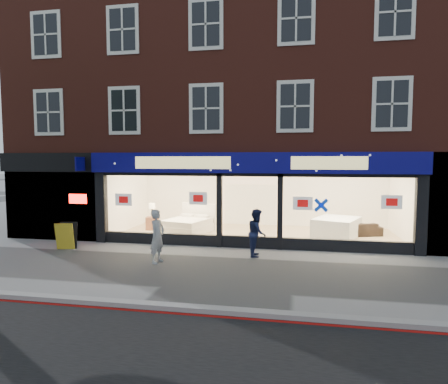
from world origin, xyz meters
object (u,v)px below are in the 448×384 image
(mattress_stack, at_px, (336,227))
(a_board, at_px, (67,236))
(display_bed, at_px, (189,224))
(sofa, at_px, (358,229))
(pedestrian_grey, at_px, (157,236))
(pedestrian_blue, at_px, (257,233))

(mattress_stack, distance_m, a_board, 9.83)
(display_bed, height_order, mattress_stack, display_bed)
(mattress_stack, distance_m, sofa, 0.97)
(mattress_stack, distance_m, pedestrian_grey, 7.18)
(display_bed, xyz_separation_m, mattress_stack, (5.84, 0.09, 0.05))
(a_board, height_order, pedestrian_blue, pedestrian_blue)
(pedestrian_grey, xyz_separation_m, pedestrian_blue, (2.82, 1.35, -0.04))
(display_bed, height_order, sofa, display_bed)
(pedestrian_grey, distance_m, pedestrian_blue, 3.13)
(mattress_stack, bearing_deg, display_bed, -179.08)
(mattress_stack, height_order, a_board, a_board)
(mattress_stack, bearing_deg, pedestrian_grey, -140.48)
(mattress_stack, xyz_separation_m, pedestrian_blue, (-2.71, -3.22, 0.29))
(display_bed, xyz_separation_m, a_board, (-3.35, -3.39, 0.05))
(mattress_stack, height_order, pedestrian_blue, pedestrian_blue)
(pedestrian_grey, bearing_deg, sofa, -38.95)
(a_board, xyz_separation_m, pedestrian_blue, (6.48, 0.27, 0.29))
(a_board, height_order, pedestrian_grey, pedestrian_grey)
(sofa, bearing_deg, display_bed, -14.54)
(sofa, bearing_deg, a_board, 2.34)
(mattress_stack, bearing_deg, pedestrian_blue, -130.13)
(a_board, bearing_deg, display_bed, 32.00)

